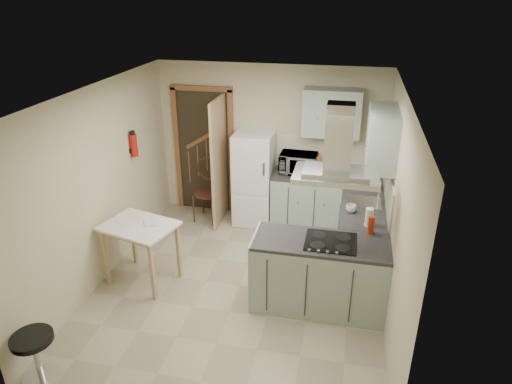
% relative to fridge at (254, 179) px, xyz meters
% --- Properties ---
extents(floor, '(4.20, 4.20, 0.00)m').
position_rel_fridge_xyz_m(floor, '(0.20, -1.80, -0.75)').
color(floor, tan).
rests_on(floor, ground).
extents(ceiling, '(4.20, 4.20, 0.00)m').
position_rel_fridge_xyz_m(ceiling, '(0.20, -1.80, 1.75)').
color(ceiling, silver).
rests_on(ceiling, back_wall).
extents(back_wall, '(3.60, 0.00, 3.60)m').
position_rel_fridge_xyz_m(back_wall, '(0.20, 0.30, 0.50)').
color(back_wall, beige).
rests_on(back_wall, floor).
extents(left_wall, '(0.00, 4.20, 4.20)m').
position_rel_fridge_xyz_m(left_wall, '(-1.60, -1.80, 0.50)').
color(left_wall, beige).
rests_on(left_wall, floor).
extents(right_wall, '(0.00, 4.20, 4.20)m').
position_rel_fridge_xyz_m(right_wall, '(2.00, -1.80, 0.50)').
color(right_wall, beige).
rests_on(right_wall, floor).
extents(doorway, '(1.10, 0.12, 2.10)m').
position_rel_fridge_xyz_m(doorway, '(-0.90, 0.27, 0.30)').
color(doorway, brown).
rests_on(doorway, floor).
extents(fridge, '(0.60, 0.60, 1.50)m').
position_rel_fridge_xyz_m(fridge, '(0.00, 0.00, 0.00)').
color(fridge, white).
rests_on(fridge, floor).
extents(counter_back, '(1.08, 0.60, 0.90)m').
position_rel_fridge_xyz_m(counter_back, '(0.86, 0.00, -0.30)').
color(counter_back, '#9EB2A0').
rests_on(counter_back, floor).
extents(counter_right, '(0.60, 1.95, 0.90)m').
position_rel_fridge_xyz_m(counter_right, '(1.70, -0.68, -0.30)').
color(counter_right, '#9EB2A0').
rests_on(counter_right, floor).
extents(splashback, '(1.68, 0.02, 0.50)m').
position_rel_fridge_xyz_m(splashback, '(1.16, 0.29, 0.40)').
color(splashback, beige).
rests_on(splashback, counter_back).
extents(wall_cabinet_back, '(0.85, 0.35, 0.70)m').
position_rel_fridge_xyz_m(wall_cabinet_back, '(1.15, 0.12, 1.10)').
color(wall_cabinet_back, '#9EB2A0').
rests_on(wall_cabinet_back, back_wall).
extents(wall_cabinet_right, '(0.35, 0.90, 0.70)m').
position_rel_fridge_xyz_m(wall_cabinet_right, '(1.82, -0.95, 1.10)').
color(wall_cabinet_right, '#9EB2A0').
rests_on(wall_cabinet_right, right_wall).
extents(peninsula, '(1.55, 0.65, 0.90)m').
position_rel_fridge_xyz_m(peninsula, '(1.22, -1.98, -0.30)').
color(peninsula, '#9EB2A0').
rests_on(peninsula, floor).
extents(hob, '(0.58, 0.50, 0.01)m').
position_rel_fridge_xyz_m(hob, '(1.32, -1.98, 0.16)').
color(hob, black).
rests_on(hob, peninsula).
extents(extractor_hood, '(0.90, 0.55, 0.10)m').
position_rel_fridge_xyz_m(extractor_hood, '(1.32, -1.98, 0.97)').
color(extractor_hood, silver).
rests_on(extractor_hood, ceiling).
extents(sink, '(0.45, 0.40, 0.01)m').
position_rel_fridge_xyz_m(sink, '(1.70, -0.85, 0.16)').
color(sink, silver).
rests_on(sink, counter_right).
extents(fire_extinguisher, '(0.10, 0.10, 0.32)m').
position_rel_fridge_xyz_m(fire_extinguisher, '(-1.54, -0.90, 0.75)').
color(fire_extinguisher, '#B2140F').
rests_on(fire_extinguisher, left_wall).
extents(drop_leaf_table, '(1.02, 0.86, 0.82)m').
position_rel_fridge_xyz_m(drop_leaf_table, '(-1.06, -1.93, -0.34)').
color(drop_leaf_table, '#D7C684').
rests_on(drop_leaf_table, floor).
extents(bentwood_chair, '(0.48, 0.48, 0.94)m').
position_rel_fridge_xyz_m(bentwood_chair, '(-0.76, -0.12, -0.28)').
color(bentwood_chair, '#53321B').
rests_on(bentwood_chair, floor).
extents(stool, '(0.51, 0.51, 0.53)m').
position_rel_fridge_xyz_m(stool, '(-1.37, -3.69, -0.48)').
color(stool, black).
rests_on(stool, floor).
extents(microwave, '(0.58, 0.40, 0.31)m').
position_rel_fridge_xyz_m(microwave, '(0.70, 0.03, 0.31)').
color(microwave, black).
rests_on(microwave, counter_back).
extents(kettle, '(0.17, 0.17, 0.19)m').
position_rel_fridge_xyz_m(kettle, '(1.26, -0.02, 0.25)').
color(kettle, white).
rests_on(kettle, counter_back).
extents(cereal_box, '(0.08, 0.18, 0.27)m').
position_rel_fridge_xyz_m(cereal_box, '(0.99, 0.08, 0.28)').
color(cereal_box, orange).
rests_on(cereal_box, counter_back).
extents(soap_bottle, '(0.11, 0.12, 0.20)m').
position_rel_fridge_xyz_m(soap_bottle, '(1.87, -0.39, 0.25)').
color(soap_bottle, '#B4B5C1').
rests_on(soap_bottle, counter_right).
extents(paper_towel, '(0.12, 0.12, 0.24)m').
position_rel_fridge_xyz_m(paper_towel, '(1.75, -1.50, 0.27)').
color(paper_towel, silver).
rests_on(paper_towel, counter_right).
extents(cup, '(0.16, 0.16, 0.10)m').
position_rel_fridge_xyz_m(cup, '(1.53, -1.17, 0.20)').
color(cup, silver).
rests_on(cup, counter_right).
extents(red_bottle, '(0.08, 0.08, 0.22)m').
position_rel_fridge_xyz_m(red_bottle, '(1.77, -1.68, 0.26)').
color(red_bottle, '#9F2D0D').
rests_on(red_bottle, peninsula).
extents(book, '(0.23, 0.26, 0.09)m').
position_rel_fridge_xyz_m(book, '(-1.01, -1.88, 0.12)').
color(book, maroon).
rests_on(book, drop_leaf_table).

